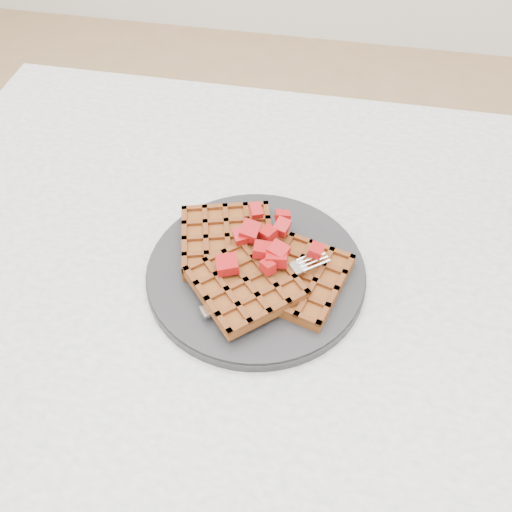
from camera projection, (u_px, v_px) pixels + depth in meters
name	position (u px, v px, depth m)	size (l,w,h in m)	color
ground	(288.00, 475.00, 1.32)	(4.00, 4.00, 0.00)	tan
table	(306.00, 318.00, 0.84)	(1.20, 0.80, 0.75)	silver
plate	(256.00, 272.00, 0.73)	(0.28, 0.28, 0.02)	black
waffles	(256.00, 265.00, 0.72)	(0.24, 0.23, 0.03)	brown
strawberry_pile	(256.00, 249.00, 0.70)	(0.15, 0.15, 0.02)	#890208
fork	(275.00, 286.00, 0.70)	(0.02, 0.18, 0.02)	silver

